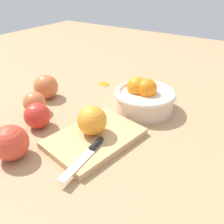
# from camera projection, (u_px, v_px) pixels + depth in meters

# --- Properties ---
(ground_plane) EXTENTS (2.40, 2.40, 0.00)m
(ground_plane) POSITION_uv_depth(u_px,v_px,m) (88.00, 115.00, 0.73)
(ground_plane) COLOR tan
(bowl) EXTENTS (0.19, 0.19, 0.10)m
(bowl) POSITION_uv_depth(u_px,v_px,m) (144.00, 97.00, 0.74)
(bowl) COLOR beige
(bowl) RESTS_ON ground_plane
(cutting_board) EXTENTS (0.26, 0.20, 0.02)m
(cutting_board) POSITION_uv_depth(u_px,v_px,m) (95.00, 138.00, 0.61)
(cutting_board) COLOR tan
(cutting_board) RESTS_ON ground_plane
(orange_on_board) EXTENTS (0.08, 0.08, 0.08)m
(orange_on_board) POSITION_uv_depth(u_px,v_px,m) (92.00, 121.00, 0.60)
(orange_on_board) COLOR orange
(orange_on_board) RESTS_ON cutting_board
(knife) EXTENTS (0.16, 0.03, 0.01)m
(knife) POSITION_uv_depth(u_px,v_px,m) (89.00, 152.00, 0.54)
(knife) COLOR silver
(knife) RESTS_ON cutting_board
(apple_front_right) EXTENTS (0.07, 0.07, 0.07)m
(apple_front_right) POSITION_uv_depth(u_px,v_px,m) (34.00, 103.00, 0.73)
(apple_front_right) COLOR #CC6638
(apple_front_right) RESTS_ON ground_plane
(apple_front_right_2) EXTENTS (0.07, 0.07, 0.07)m
(apple_front_right_2) POSITION_uv_depth(u_px,v_px,m) (37.00, 116.00, 0.66)
(apple_front_right_2) COLOR red
(apple_front_right_2) RESTS_ON ground_plane
(apple_front_center) EXTENTS (0.08, 0.08, 0.08)m
(apple_front_center) POSITION_uv_depth(u_px,v_px,m) (46.00, 87.00, 0.81)
(apple_front_center) COLOR #CC6638
(apple_front_center) RESTS_ON ground_plane
(apple_mid_right) EXTENTS (0.08, 0.08, 0.08)m
(apple_mid_right) POSITION_uv_depth(u_px,v_px,m) (10.00, 143.00, 0.54)
(apple_mid_right) COLOR #D6422D
(apple_mid_right) RESTS_ON ground_plane
(citrus_peel) EXTENTS (0.05, 0.06, 0.01)m
(citrus_peel) POSITION_uv_depth(u_px,v_px,m) (104.00, 83.00, 0.93)
(citrus_peel) COLOR orange
(citrus_peel) RESTS_ON ground_plane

